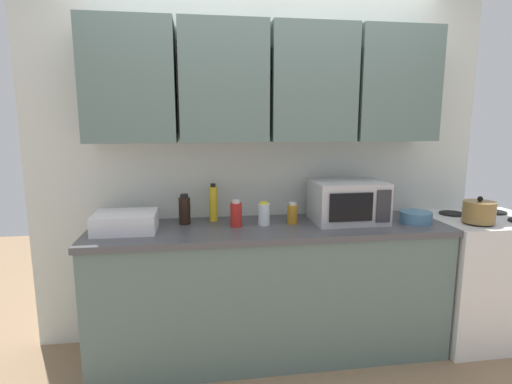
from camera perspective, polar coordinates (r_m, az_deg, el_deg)
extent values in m
cube|color=silver|center=(2.94, 0.91, 4.45)|extent=(3.23, 0.06, 2.60)
cube|color=slate|center=(2.74, -17.34, 14.60)|extent=(0.56, 0.33, 0.75)
cube|color=slate|center=(2.72, -4.67, 15.05)|extent=(0.56, 0.33, 0.75)
cube|color=slate|center=(2.82, 7.64, 14.82)|extent=(0.56, 0.33, 0.75)
cube|color=slate|center=(3.03, 18.62, 14.05)|extent=(0.56, 0.33, 0.75)
cube|color=slate|center=(2.85, 1.99, -13.95)|extent=(2.33, 0.60, 0.86)
cube|color=#4C4C51|center=(2.69, 2.05, -5.17)|extent=(2.36, 0.63, 0.04)
cube|color=silver|center=(3.45, 29.03, -10.50)|extent=(0.76, 0.64, 0.90)
cylinder|color=black|center=(3.12, 28.81, -3.83)|extent=(0.18, 0.18, 0.01)
cylinder|color=black|center=(3.34, 25.93, -2.75)|extent=(0.18, 0.18, 0.01)
cylinder|color=black|center=(3.54, 30.48, -2.45)|extent=(0.18, 0.18, 0.01)
cylinder|color=olive|center=(3.10, 28.93, -2.46)|extent=(0.21, 0.21, 0.14)
sphere|color=black|center=(3.08, 29.07, -0.85)|extent=(0.04, 0.04, 0.04)
cube|color=#B7B7BC|center=(2.84, 12.80, -1.31)|extent=(0.48, 0.36, 0.28)
cube|color=black|center=(2.65, 13.28, -2.12)|extent=(0.29, 0.01, 0.18)
cube|color=#2D2D33|center=(2.74, 17.56, -1.93)|extent=(0.10, 0.01, 0.21)
cube|color=silver|center=(2.67, -17.92, -4.04)|extent=(0.38, 0.30, 0.12)
cylinder|color=silver|center=(2.69, 1.13, -3.18)|extent=(0.08, 0.08, 0.14)
cylinder|color=yellow|center=(2.67, 1.13, -1.54)|extent=(0.06, 0.06, 0.02)
cylinder|color=red|center=(2.65, -2.83, -3.23)|extent=(0.08, 0.08, 0.16)
cylinder|color=silver|center=(2.63, -2.84, -1.35)|extent=(0.05, 0.05, 0.02)
cylinder|color=black|center=(2.75, -10.04, -2.63)|extent=(0.08, 0.08, 0.18)
cylinder|color=black|center=(2.73, -10.10, -0.53)|extent=(0.05, 0.05, 0.02)
cylinder|color=#AD701E|center=(2.74, 5.16, -3.15)|extent=(0.07, 0.07, 0.13)
cylinder|color=silver|center=(2.72, 5.18, -1.65)|extent=(0.05, 0.05, 0.02)
cylinder|color=gold|center=(2.80, -6.03, -1.70)|extent=(0.06, 0.06, 0.24)
cylinder|color=black|center=(2.78, -6.08, 0.95)|extent=(0.03, 0.03, 0.02)
cylinder|color=teal|center=(2.97, 21.61, -3.30)|extent=(0.21, 0.21, 0.07)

